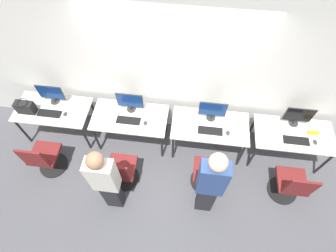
% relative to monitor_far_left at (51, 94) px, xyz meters
% --- Properties ---
extents(ground_plane, '(20.00, 20.00, 0.00)m').
position_rel_monitor_far_left_xyz_m(ground_plane, '(2.00, -0.49, -0.93)').
color(ground_plane, '#4C4C51').
extents(wall_back, '(12.00, 0.05, 2.80)m').
position_rel_monitor_far_left_xyz_m(wall_back, '(2.00, 0.29, 0.47)').
color(wall_back, silver).
rests_on(wall_back, ground_plane).
extents(desk_far_left, '(1.24, 0.65, 0.72)m').
position_rel_monitor_far_left_xyz_m(desk_far_left, '(0.00, -0.16, -0.28)').
color(desk_far_left, silver).
rests_on(desk_far_left, ground_plane).
extents(monitor_far_left, '(0.44, 0.15, 0.38)m').
position_rel_monitor_far_left_xyz_m(monitor_far_left, '(0.00, 0.00, 0.00)').
color(monitor_far_left, '#2D2D2D').
rests_on(monitor_far_left, desk_far_left).
extents(keyboard_far_left, '(0.39, 0.14, 0.02)m').
position_rel_monitor_far_left_xyz_m(keyboard_far_left, '(0.00, -0.26, -0.20)').
color(keyboard_far_left, black).
rests_on(keyboard_far_left, desk_far_left).
extents(mouse_far_left, '(0.06, 0.09, 0.03)m').
position_rel_monitor_far_left_xyz_m(mouse_far_left, '(0.27, -0.25, -0.19)').
color(mouse_far_left, '#333333').
rests_on(mouse_far_left, desk_far_left).
extents(office_chair_far_left, '(0.48, 0.48, 0.91)m').
position_rel_monitor_far_left_xyz_m(office_chair_far_left, '(0.03, -0.92, -0.55)').
color(office_chair_far_left, black).
rests_on(office_chair_far_left, ground_plane).
extents(desk_left, '(1.24, 0.65, 0.72)m').
position_rel_monitor_far_left_xyz_m(desk_left, '(1.33, -0.16, -0.28)').
color(desk_left, silver).
rests_on(desk_left, ground_plane).
extents(monitor_left, '(0.44, 0.15, 0.38)m').
position_rel_monitor_far_left_xyz_m(monitor_left, '(1.33, -0.00, 0.00)').
color(monitor_left, '#2D2D2D').
rests_on(monitor_left, desk_left).
extents(keyboard_left, '(0.39, 0.14, 0.02)m').
position_rel_monitor_far_left_xyz_m(keyboard_left, '(1.33, -0.24, -0.20)').
color(keyboard_left, black).
rests_on(keyboard_left, desk_left).
extents(mouse_left, '(0.06, 0.09, 0.03)m').
position_rel_monitor_far_left_xyz_m(mouse_left, '(1.62, -0.26, -0.19)').
color(mouse_left, '#333333').
rests_on(mouse_left, desk_left).
extents(office_chair_left, '(0.48, 0.48, 0.91)m').
position_rel_monitor_far_left_xyz_m(office_chair_left, '(1.33, -1.00, -0.55)').
color(office_chair_left, black).
rests_on(office_chair_left, ground_plane).
extents(person_left, '(0.36, 0.22, 1.64)m').
position_rel_monitor_far_left_xyz_m(person_left, '(1.28, -1.36, -0.03)').
color(person_left, '#232328').
rests_on(person_left, ground_plane).
extents(desk_right, '(1.24, 0.65, 0.72)m').
position_rel_monitor_far_left_xyz_m(desk_right, '(2.66, -0.16, -0.28)').
color(desk_right, silver).
rests_on(desk_right, ground_plane).
extents(monitor_right, '(0.44, 0.15, 0.38)m').
position_rel_monitor_far_left_xyz_m(monitor_right, '(2.66, -0.01, 0.00)').
color(monitor_right, '#2D2D2D').
rests_on(monitor_right, desk_right).
extents(keyboard_right, '(0.39, 0.14, 0.02)m').
position_rel_monitor_far_left_xyz_m(keyboard_right, '(2.66, -0.27, -0.20)').
color(keyboard_right, black).
rests_on(keyboard_right, desk_right).
extents(mouse_right, '(0.06, 0.09, 0.03)m').
position_rel_monitor_far_left_xyz_m(mouse_right, '(2.94, -0.29, -0.19)').
color(mouse_right, '#333333').
rests_on(mouse_right, desk_right).
extents(office_chair_right, '(0.48, 0.48, 0.91)m').
position_rel_monitor_far_left_xyz_m(office_chair_right, '(2.68, -0.88, -0.55)').
color(office_chair_right, black).
rests_on(office_chair_right, ground_plane).
extents(person_right, '(0.36, 0.23, 1.72)m').
position_rel_monitor_far_left_xyz_m(person_right, '(2.67, -1.25, 0.02)').
color(person_right, '#232328').
rests_on(person_right, ground_plane).
extents(desk_far_right, '(1.24, 0.65, 0.72)m').
position_rel_monitor_far_left_xyz_m(desk_far_right, '(3.99, -0.16, -0.28)').
color(desk_far_right, silver).
rests_on(desk_far_right, ground_plane).
extents(monitor_far_right, '(0.44, 0.15, 0.38)m').
position_rel_monitor_far_left_xyz_m(monitor_far_right, '(3.99, 0.04, 0.00)').
color(monitor_far_right, '#2D2D2D').
rests_on(monitor_far_right, desk_far_right).
extents(keyboard_far_right, '(0.39, 0.14, 0.02)m').
position_rel_monitor_far_left_xyz_m(keyboard_far_right, '(3.99, -0.29, -0.20)').
color(keyboard_far_right, black).
rests_on(keyboard_far_right, desk_far_right).
extents(mouse_far_right, '(0.06, 0.09, 0.03)m').
position_rel_monitor_far_left_xyz_m(mouse_far_right, '(4.28, -0.29, -0.19)').
color(mouse_far_right, '#333333').
rests_on(mouse_far_right, desk_far_right).
extents(office_chair_far_right, '(0.48, 0.48, 0.91)m').
position_rel_monitor_far_left_xyz_m(office_chair_far_right, '(3.97, -0.89, -0.55)').
color(office_chair_far_right, black).
rests_on(office_chair_far_right, ground_plane).
extents(handbag, '(0.30, 0.18, 0.25)m').
position_rel_monitor_far_left_xyz_m(handbag, '(-0.37, -0.26, -0.09)').
color(handbag, black).
rests_on(handbag, desk_far_left).
extents(placard_far_right, '(0.16, 0.03, 0.08)m').
position_rel_monitor_far_left_xyz_m(placard_far_right, '(4.27, -0.13, -0.17)').
color(placard_far_right, yellow).
rests_on(placard_far_right, desk_far_right).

